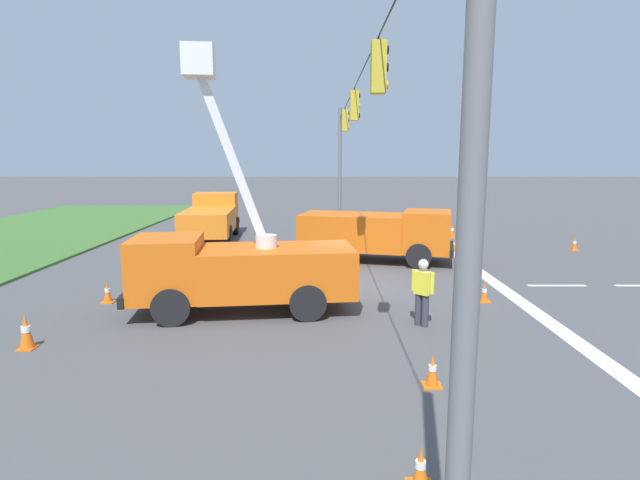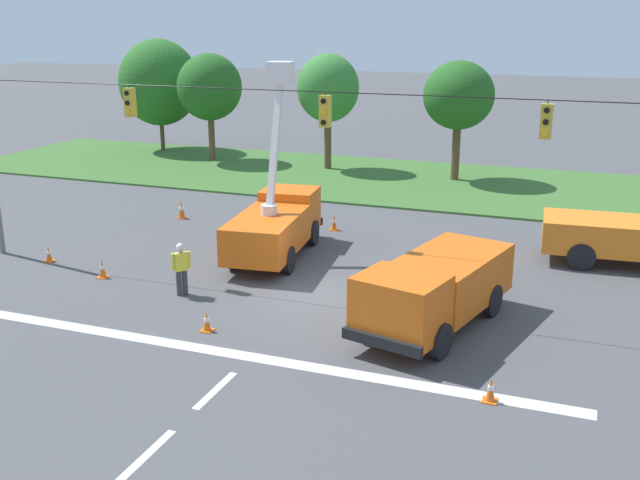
% 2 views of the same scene
% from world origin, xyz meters
% --- Properties ---
extents(ground_plane, '(200.00, 200.00, 0.00)m').
position_xyz_m(ground_plane, '(0.00, 0.00, 0.00)').
color(ground_plane, '#4C4C4F').
extents(grass_verge, '(56.00, 12.00, 0.10)m').
position_xyz_m(grass_verge, '(0.00, 18.00, 0.05)').
color(grass_verge, '#3D6B2D').
rests_on(grass_verge, ground).
extents(lane_markings, '(17.60, 15.25, 0.01)m').
position_xyz_m(lane_markings, '(0.00, -6.47, 0.00)').
color(lane_markings, silver).
rests_on(lane_markings, ground).
extents(signal_gantry, '(26.20, 0.33, 7.20)m').
position_xyz_m(signal_gantry, '(0.04, -0.00, 4.43)').
color(signal_gantry, slate).
rests_on(signal_gantry, ground).
extents(tree_far_west, '(5.34, 5.12, 7.41)m').
position_xyz_m(tree_far_west, '(-19.50, 21.97, 4.58)').
color(tree_far_west, brown).
rests_on(tree_far_west, ground).
extents(tree_west, '(3.89, 4.21, 6.67)m').
position_xyz_m(tree_west, '(-14.46, 19.65, 4.62)').
color(tree_west, brown).
rests_on(tree_west, ground).
extents(tree_centre, '(3.63, 3.46, 6.78)m').
position_xyz_m(tree_centre, '(-6.79, 19.77, 4.78)').
color(tree_centre, brown).
rests_on(tree_centre, ground).
extents(tree_east, '(3.82, 4.11, 6.55)m').
position_xyz_m(tree_east, '(0.89, 19.24, 4.68)').
color(tree_east, brown).
rests_on(tree_east, ground).
extents(utility_truck_bucket_lift, '(2.94, 6.47, 7.20)m').
position_xyz_m(utility_truck_bucket_lift, '(-2.95, 3.41, 1.38)').
color(utility_truck_bucket_lift, orange).
rests_on(utility_truck_bucket_lift, ground).
extents(utility_truck_support_far, '(3.82, 6.72, 2.17)m').
position_xyz_m(utility_truck_support_far, '(4.16, -1.24, 1.23)').
color(utility_truck_support_far, orange).
rests_on(utility_truck_support_far, ground).
extents(road_worker, '(0.46, 0.52, 1.77)m').
position_xyz_m(road_worker, '(-4.14, -1.52, 1.00)').
color(road_worker, '#383842').
rests_on(road_worker, ground).
extents(traffic_cone_foreground_left, '(0.36, 0.36, 0.83)m').
position_xyz_m(traffic_cone_foreground_left, '(-5.75, 7.82, 0.41)').
color(traffic_cone_foreground_left, orange).
rests_on(traffic_cone_foreground_left, ground).
extents(traffic_cone_foreground_right, '(0.36, 0.36, 0.83)m').
position_xyz_m(traffic_cone_foreground_right, '(-9.18, 6.94, 0.41)').
color(traffic_cone_foreground_right, orange).
rests_on(traffic_cone_foreground_right, ground).
extents(traffic_cone_mid_left, '(0.36, 0.36, 0.62)m').
position_xyz_m(traffic_cone_mid_left, '(6.39, -5.18, 0.29)').
color(traffic_cone_mid_left, orange).
rests_on(traffic_cone_mid_left, ground).
extents(traffic_cone_mid_right, '(0.36, 0.36, 0.65)m').
position_xyz_m(traffic_cone_mid_right, '(-7.63, -1.03, 0.31)').
color(traffic_cone_mid_right, orange).
rests_on(traffic_cone_mid_right, ground).
extents(traffic_cone_lane_edge_b, '(0.36, 0.36, 0.59)m').
position_xyz_m(traffic_cone_lane_edge_b, '(-10.62, -0.22, 0.28)').
color(traffic_cone_lane_edge_b, orange).
rests_on(traffic_cone_lane_edge_b, ground).
extents(traffic_cone_far_left, '(0.36, 0.36, 0.67)m').
position_xyz_m(traffic_cone_far_left, '(-2.06, 7.54, 0.32)').
color(traffic_cone_far_left, orange).
rests_on(traffic_cone_far_left, ground).
extents(traffic_cone_centre_line, '(0.36, 0.36, 0.60)m').
position_xyz_m(traffic_cone_centre_line, '(-1.95, -3.86, 0.29)').
color(traffic_cone_centre_line, orange).
rests_on(traffic_cone_centre_line, ground).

